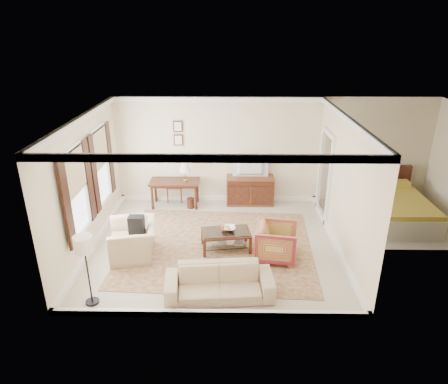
{
  "coord_description": "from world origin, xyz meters",
  "views": [
    {
      "loc": [
        0.33,
        -7.92,
        4.59
      ],
      "look_at": [
        0.2,
        0.3,
        1.15
      ],
      "focal_mm": 32.0,
      "sensor_mm": 36.0,
      "label": 1
    }
  ],
  "objects_px": {
    "striped_armchair": "(276,240)",
    "sofa": "(219,278)",
    "writing_desk": "(175,185)",
    "club_armchair": "(133,235)",
    "coffee_table": "(226,235)",
    "sideboard": "(250,190)",
    "tv": "(251,161)"
  },
  "relations": [
    {
      "from": "tv",
      "to": "club_armchair",
      "type": "xyz_separation_m",
      "value": [
        -2.61,
        -2.7,
        -0.76
      ]
    },
    {
      "from": "striped_armchair",
      "to": "sofa",
      "type": "height_order",
      "value": "striped_armchair"
    },
    {
      "from": "sofa",
      "to": "writing_desk",
      "type": "bearing_deg",
      "value": 103.36
    },
    {
      "from": "writing_desk",
      "to": "club_armchair",
      "type": "bearing_deg",
      "value": -102.36
    },
    {
      "from": "striped_armchair",
      "to": "sofa",
      "type": "relative_size",
      "value": 0.44
    },
    {
      "from": "striped_armchair",
      "to": "club_armchair",
      "type": "distance_m",
      "value": 3.04
    },
    {
      "from": "tv",
      "to": "sofa",
      "type": "height_order",
      "value": "tv"
    },
    {
      "from": "writing_desk",
      "to": "coffee_table",
      "type": "distance_m",
      "value": 2.71
    },
    {
      "from": "sideboard",
      "to": "coffee_table",
      "type": "distance_m",
      "value": 2.54
    },
    {
      "from": "tv",
      "to": "coffee_table",
      "type": "height_order",
      "value": "tv"
    },
    {
      "from": "sofa",
      "to": "club_armchair",
      "type": "bearing_deg",
      "value": 138.42
    },
    {
      "from": "sofa",
      "to": "sideboard",
      "type": "bearing_deg",
      "value": 74.97
    },
    {
      "from": "tv",
      "to": "sofa",
      "type": "distance_m",
      "value": 4.25
    },
    {
      "from": "writing_desk",
      "to": "club_armchair",
      "type": "height_order",
      "value": "club_armchair"
    },
    {
      "from": "sideboard",
      "to": "sofa",
      "type": "height_order",
      "value": "sideboard"
    },
    {
      "from": "sideboard",
      "to": "tv",
      "type": "bearing_deg",
      "value": -90.0
    },
    {
      "from": "sideboard",
      "to": "sofa",
      "type": "relative_size",
      "value": 0.66
    },
    {
      "from": "striped_armchair",
      "to": "sofa",
      "type": "distance_m",
      "value": 1.75
    },
    {
      "from": "writing_desk",
      "to": "sideboard",
      "type": "bearing_deg",
      "value": 4.35
    },
    {
      "from": "writing_desk",
      "to": "tv",
      "type": "distance_m",
      "value": 2.14
    },
    {
      "from": "striped_armchair",
      "to": "club_armchair",
      "type": "relative_size",
      "value": 0.76
    },
    {
      "from": "coffee_table",
      "to": "sofa",
      "type": "distance_m",
      "value": 1.66
    },
    {
      "from": "sideboard",
      "to": "club_armchair",
      "type": "bearing_deg",
      "value": -133.72
    },
    {
      "from": "club_armchair",
      "to": "sofa",
      "type": "height_order",
      "value": "club_armchair"
    },
    {
      "from": "coffee_table",
      "to": "striped_armchair",
      "type": "distance_m",
      "value": 1.12
    },
    {
      "from": "club_armchair",
      "to": "sofa",
      "type": "xyz_separation_m",
      "value": [
        1.87,
        -1.39,
        -0.11
      ]
    },
    {
      "from": "club_armchair",
      "to": "sofa",
      "type": "bearing_deg",
      "value": 41.83
    },
    {
      "from": "tv",
      "to": "sofa",
      "type": "bearing_deg",
      "value": 79.79
    },
    {
      "from": "sideboard",
      "to": "sofa",
      "type": "distance_m",
      "value": 4.18
    },
    {
      "from": "writing_desk",
      "to": "sideboard",
      "type": "distance_m",
      "value": 2.06
    },
    {
      "from": "sideboard",
      "to": "coffee_table",
      "type": "bearing_deg",
      "value": -104.48
    },
    {
      "from": "sideboard",
      "to": "coffee_table",
      "type": "xyz_separation_m",
      "value": [
        -0.63,
        -2.46,
        -0.06
      ]
    }
  ]
}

